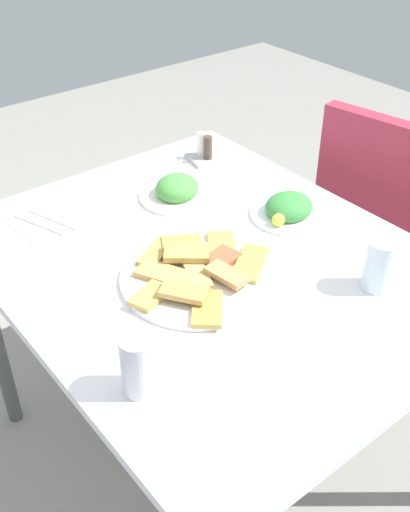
{
  "coord_description": "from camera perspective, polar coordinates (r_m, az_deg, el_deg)",
  "views": [
    {
      "loc": [
        0.9,
        -0.73,
        1.57
      ],
      "look_at": [
        0.02,
        -0.03,
        0.76
      ],
      "focal_mm": 43.18,
      "sensor_mm": 36.0,
      "label": 1
    }
  ],
  "objects": [
    {
      "name": "soda_can",
      "position": [
        1.09,
        -6.16,
        -9.94
      ],
      "size": [
        0.09,
        0.09,
        0.12
      ],
      "primitive_type": "cylinder",
      "rotation": [
        0.0,
        0.0,
        0.83
      ],
      "color": "silver",
      "rests_on": "dining_table"
    },
    {
      "name": "salad_plate_rice",
      "position": [
        1.66,
        -2.6,
        6.1
      ],
      "size": [
        0.21,
        0.21,
        0.07
      ],
      "color": "white",
      "rests_on": "dining_table"
    },
    {
      "name": "spoon",
      "position": [
        1.61,
        -13.9,
        3.36
      ],
      "size": [
        0.16,
        0.06,
        0.0
      ],
      "primitive_type": "cube",
      "rotation": [
        0.0,
        0.0,
        0.31
      ],
      "color": "silver",
      "rests_on": "paper_napkin"
    },
    {
      "name": "pide_platter",
      "position": [
        1.36,
        -0.77,
        -1.67
      ],
      "size": [
        0.35,
        0.37,
        0.04
      ],
      "color": "white",
      "rests_on": "dining_table"
    },
    {
      "name": "dining_table",
      "position": [
        1.48,
        0.43,
        -2.66
      ],
      "size": [
        1.12,
        0.91,
        0.73
      ],
      "color": "white",
      "rests_on": "ground_plane"
    },
    {
      "name": "condiment_caddy",
      "position": [
        1.86,
        -0.06,
        9.61
      ],
      "size": [
        0.1,
        0.1,
        0.08
      ],
      "color": "#B2B2B7",
      "rests_on": "dining_table"
    },
    {
      "name": "drinking_glass",
      "position": [
        1.36,
        15.84,
        -0.79
      ],
      "size": [
        0.07,
        0.07,
        0.12
      ],
      "primitive_type": "cylinder",
      "color": "silver",
      "rests_on": "dining_table"
    },
    {
      "name": "fork",
      "position": [
        1.6,
        -15.04,
        2.92
      ],
      "size": [
        0.16,
        0.07,
        0.0
      ],
      "primitive_type": "cube",
      "rotation": [
        0.0,
        0.0,
        0.35
      ],
      "color": "silver",
      "rests_on": "paper_napkin"
    },
    {
      "name": "salad_plate_greens",
      "position": [
        1.59,
        7.74,
        4.32
      ],
      "size": [
        0.2,
        0.2,
        0.07
      ],
      "color": "white",
      "rests_on": "dining_table"
    },
    {
      "name": "paper_napkin",
      "position": [
        1.61,
        -14.45,
        3.02
      ],
      "size": [
        0.16,
        0.16,
        0.0
      ],
      "primitive_type": "cube",
      "rotation": [
        0.0,
        0.0,
        0.04
      ],
      "color": "white",
      "rests_on": "dining_table"
    },
    {
      "name": "ground_plane",
      "position": [
        1.95,
        0.34,
        -17.97
      ],
      "size": [
        6.0,
        6.0,
        0.0
      ],
      "primitive_type": "plane",
      "color": "gray"
    },
    {
      "name": "dining_chair",
      "position": [
        2.03,
        16.53,
        2.55
      ],
      "size": [
        0.49,
        0.49,
        0.91
      ],
      "color": "#A52B40",
      "rests_on": "ground_plane"
    }
  ]
}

